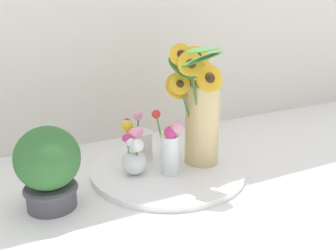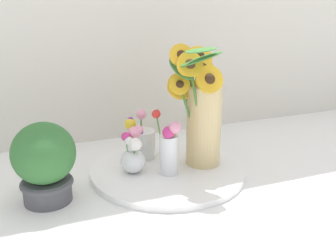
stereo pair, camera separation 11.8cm
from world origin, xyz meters
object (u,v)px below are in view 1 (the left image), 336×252
at_px(mason_jar_sunflowers, 200,112).
at_px(vase_bulb_right, 134,155).
at_px(vase_small_back, 138,141).
at_px(potted_plant, 48,167).
at_px(serving_tray, 168,170).
at_px(vase_small_center, 170,146).

distance_m(mason_jar_sunflowers, vase_bulb_right, 0.25).
xyz_separation_m(vase_small_back, potted_plant, (-0.32, -0.16, 0.04)).
bearing_deg(serving_tray, vase_bulb_right, 177.80).
bearing_deg(serving_tray, mason_jar_sunflowers, -4.88).
bearing_deg(serving_tray, vase_small_back, 115.91).
relative_size(serving_tray, mason_jar_sunflowers, 1.23).
relative_size(vase_bulb_right, potted_plant, 0.64).
xyz_separation_m(vase_bulb_right, vase_small_back, (0.06, 0.11, 0.00)).
relative_size(vase_small_center, potted_plant, 0.84).
distance_m(mason_jar_sunflowers, potted_plant, 0.49).
bearing_deg(vase_bulb_right, potted_plant, -169.31).
relative_size(vase_bulb_right, vase_small_back, 0.87).
distance_m(vase_bulb_right, vase_small_back, 0.12).
bearing_deg(mason_jar_sunflowers, serving_tray, 175.12).
bearing_deg(vase_small_back, mason_jar_sunflowers, -36.47).
height_order(mason_jar_sunflowers, vase_bulb_right, mason_jar_sunflowers).
distance_m(mason_jar_sunflowers, vase_small_center, 0.15).
xyz_separation_m(serving_tray, vase_small_center, (-0.01, -0.04, 0.10)).
bearing_deg(mason_jar_sunflowers, vase_bulb_right, 176.47).
height_order(serving_tray, mason_jar_sunflowers, mason_jar_sunflowers).
xyz_separation_m(vase_small_center, vase_bulb_right, (-0.10, 0.04, -0.03)).
distance_m(vase_small_center, vase_bulb_right, 0.11).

